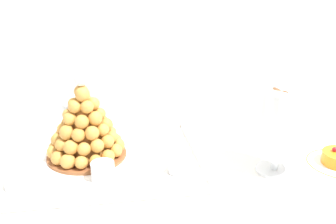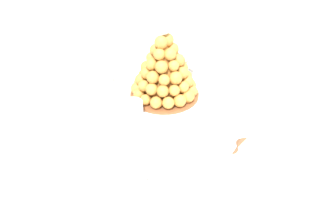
{
  "view_description": "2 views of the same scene",
  "coord_description": "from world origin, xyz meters",
  "views": [
    {
      "loc": [
        -0.06,
        -0.89,
        1.27
      ],
      "look_at": [
        0.07,
        -0.03,
        0.94
      ],
      "focal_mm": 38.77,
      "sensor_mm": 36.0,
      "label": 1
    },
    {
      "loc": [
        0.66,
        -0.39,
        1.37
      ],
      "look_at": [
        0.12,
        -0.06,
        0.92
      ],
      "focal_mm": 35.41,
      "sensor_mm": 36.0,
      "label": 2
    }
  ],
  "objects": [
    {
      "name": "buffet_table",
      "position": [
        0.0,
        0.0,
        0.67
      ],
      "size": [
        1.44,
        0.9,
        0.76
      ],
      "color": "brown",
      "rests_on": "ground_plane"
    },
    {
      "name": "serving_tray",
      "position": [
        -0.11,
        0.07,
        0.77
      ],
      "size": [
        0.56,
        0.43,
        0.02
      ],
      "color": "white",
      "rests_on": "buffet_table"
    },
    {
      "name": "croquembouche",
      "position": [
        -0.15,
        0.1,
        0.86
      ],
      "size": [
        0.23,
        0.23,
        0.25
      ],
      "color": "brown",
      "rests_on": "serving_tray"
    },
    {
      "name": "dessert_cup_left",
      "position": [
        -0.32,
        -0.05,
        0.79
      ],
      "size": [
        0.06,
        0.06,
        0.05
      ],
      "color": "silver",
      "rests_on": "serving_tray"
    },
    {
      "name": "dessert_cup_mid_left",
      "position": [
        -0.1,
        -0.04,
        0.79
      ],
      "size": [
        0.06,
        0.06,
        0.05
      ],
      "color": "silver",
      "rests_on": "serving_tray"
    },
    {
      "name": "dessert_cup_centre",
      "position": [
        0.1,
        -0.04,
        0.79
      ],
      "size": [
        0.05,
        0.05,
        0.05
      ],
      "color": "silver",
      "rests_on": "serving_tray"
    },
    {
      "name": "macaron_goblet",
      "position": [
        0.37,
        -0.06,
        0.9
      ],
      "size": [
        0.12,
        0.12,
        0.24
      ],
      "color": "white",
      "rests_on": "buffet_table"
    },
    {
      "name": "wine_glass",
      "position": [
        -0.18,
        0.18,
        0.89
      ],
      "size": [
        0.08,
        0.08,
        0.17
      ],
      "color": "silver",
      "rests_on": "buffet_table"
    }
  ]
}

